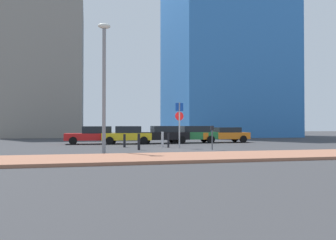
% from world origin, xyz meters
% --- Properties ---
extents(ground_plane, '(120.00, 120.00, 0.00)m').
position_xyz_m(ground_plane, '(0.00, 0.00, 0.00)').
color(ground_plane, '#38383A').
extents(sidewalk_brick, '(40.00, 4.15, 0.14)m').
position_xyz_m(sidewalk_brick, '(0.00, -5.91, 0.07)').
color(sidewalk_brick, '#9E664C').
rests_on(sidewalk_brick, ground).
extents(parked_car_red, '(4.54, 2.00, 1.47)m').
position_xyz_m(parked_car_red, '(-5.43, 7.97, 0.77)').
color(parked_car_red, red).
rests_on(parked_car_red, ground).
extents(parked_car_yellow, '(4.20, 2.29, 1.48)m').
position_xyz_m(parked_car_yellow, '(-2.73, 7.53, 0.77)').
color(parked_car_yellow, gold).
rests_on(parked_car_yellow, ground).
extents(parked_car_black, '(4.53, 2.12, 1.50)m').
position_xyz_m(parked_car_black, '(0.37, 7.71, 0.78)').
color(parked_car_black, black).
rests_on(parked_car_black, ground).
extents(parked_car_green, '(4.60, 2.13, 1.50)m').
position_xyz_m(parked_car_green, '(3.10, 7.98, 0.79)').
color(parked_car_green, '#237238').
rests_on(parked_car_green, ground).
extents(parked_car_orange, '(4.54, 2.06, 1.37)m').
position_xyz_m(parked_car_orange, '(6.19, 7.96, 0.73)').
color(parked_car_orange, orange).
rests_on(parked_car_orange, ground).
extents(parking_sign_post, '(0.60, 0.10, 3.11)m').
position_xyz_m(parking_sign_post, '(0.14, 1.38, 1.96)').
color(parking_sign_post, gray).
rests_on(parking_sign_post, ground).
extents(parking_meter, '(0.18, 0.14, 1.52)m').
position_xyz_m(parking_meter, '(1.74, -0.66, 0.98)').
color(parking_meter, '#4C4C51').
rests_on(parking_meter, ground).
extents(street_lamp, '(0.70, 0.36, 7.21)m').
position_xyz_m(street_lamp, '(-5.10, -1.96, 4.23)').
color(street_lamp, gray).
rests_on(street_lamp, ground).
extents(traffic_bollard_near, '(0.14, 0.14, 1.03)m').
position_xyz_m(traffic_bollard_near, '(-0.50, 1.95, 0.52)').
color(traffic_bollard_near, black).
rests_on(traffic_bollard_near, ground).
extents(traffic_bollard_mid, '(0.17, 0.17, 1.09)m').
position_xyz_m(traffic_bollard_mid, '(-0.74, 2.73, 0.55)').
color(traffic_bollard_mid, '#B7B7BC').
rests_on(traffic_bollard_mid, ground).
extents(traffic_bollard_far, '(0.17, 0.17, 1.03)m').
position_xyz_m(traffic_bollard_far, '(-2.82, 0.22, 0.52)').
color(traffic_bollard_far, black).
rests_on(traffic_bollard_far, ground).
extents(traffic_bollard_edge, '(0.17, 0.17, 0.93)m').
position_xyz_m(traffic_bollard_edge, '(-3.43, 2.98, 0.47)').
color(traffic_bollard_edge, black).
rests_on(traffic_bollard_edge, ground).
extents(building_colorful_midrise, '(15.50, 16.17, 23.70)m').
position_xyz_m(building_colorful_midrise, '(13.55, 25.62, 11.85)').
color(building_colorful_midrise, '#3372BF').
rests_on(building_colorful_midrise, ground).
extents(building_under_construction, '(10.44, 14.29, 18.64)m').
position_xyz_m(building_under_construction, '(-11.75, 29.56, 9.32)').
color(building_under_construction, gray).
rests_on(building_under_construction, ground).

